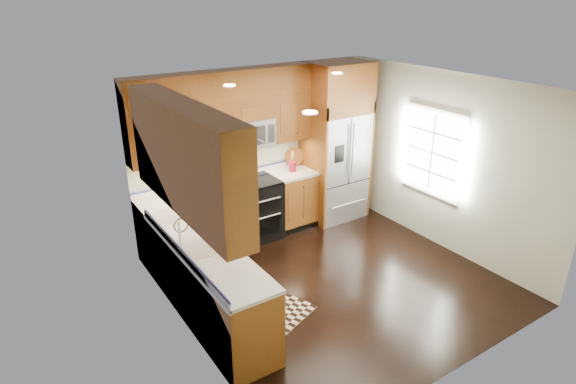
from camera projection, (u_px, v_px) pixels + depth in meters
ground at (332, 280)px, 6.47m from camera, size 4.00×4.00×0.00m
wall_back at (256, 150)px, 7.51m from camera, size 4.00×0.02×2.60m
wall_left at (184, 233)px, 4.96m from camera, size 0.02×4.00×2.60m
wall_right at (444, 162)px, 6.98m from camera, size 0.02×4.00×2.60m
window at (433, 152)px, 7.09m from camera, size 0.04×1.10×1.30m
base_cabinets at (218, 249)px, 6.37m from camera, size 2.85×3.00×0.90m
countertop at (222, 211)px, 6.35m from camera, size 2.86×3.01×0.04m
upper_cabinets at (210, 129)px, 5.94m from camera, size 2.85×3.00×1.15m
range at (254, 210)px, 7.45m from camera, size 0.76×0.67×0.95m
microwave at (247, 133)px, 7.09m from camera, size 0.76×0.40×0.42m
refrigerator at (336, 142)px, 7.88m from camera, size 0.98×0.75×2.60m
sink_faucet at (201, 243)px, 5.38m from camera, size 0.54×0.44×0.37m
rug at (247, 303)px, 6.00m from camera, size 1.37×1.72×0.01m
knife_block at (220, 177)px, 7.16m from camera, size 0.09×0.13×0.25m
utensil_crock at (292, 164)px, 7.63m from camera, size 0.14×0.14×0.33m
cutting_board at (295, 165)px, 7.92m from camera, size 0.39×0.39×0.02m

